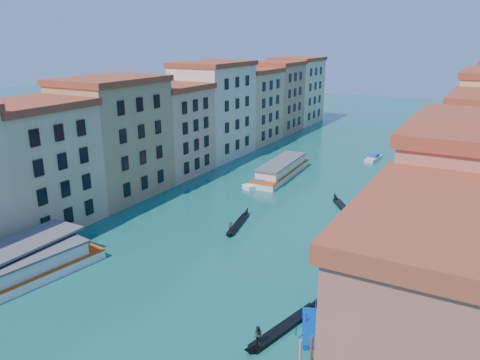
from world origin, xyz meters
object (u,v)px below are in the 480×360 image
object	(u,v)px
vaporetto_near	(13,275)
vaporetto_far	(281,169)
vaporetto_stop	(14,265)
gondola_fore	(238,223)
gondola_right	(284,325)
blue_dock	(324,329)

from	to	relation	value
vaporetto_near	vaporetto_far	world-z (taller)	vaporetto_near
vaporetto_stop	gondola_fore	distance (m)	29.51
vaporetto_stop	gondola_right	bearing A→B (deg)	9.98
blue_dock	vaporetto_near	bearing A→B (deg)	172.94
vaporetto_far	gondola_right	xyz separation A→B (m)	(20.90, -45.92, -0.91)
vaporetto_near	gondola_right	bearing A→B (deg)	21.80
vaporetto_far	gondola_fore	world-z (taller)	vaporetto_far
vaporetto_stop	gondola_right	size ratio (longest dim) A/B	1.35
vaporetto_near	vaporetto_far	bearing A→B (deg)	89.28
vaporetto_far	blue_dock	distance (m)	50.51
gondola_fore	gondola_right	world-z (taller)	gondola_right
gondola_right	vaporetto_stop	bearing A→B (deg)	-155.84
vaporetto_far	gondola_fore	distance (m)	26.51
vaporetto_stop	vaporetto_far	xyz separation A→B (m)	(10.22, 51.39, -0.06)
vaporetto_near	gondola_right	distance (m)	29.98
vaporetto_stop	vaporetto_near	world-z (taller)	vaporetto_stop
vaporetto_near	blue_dock	distance (m)	33.68
vaporetto_stop	blue_dock	bearing A→B (deg)	11.67
vaporetto_stop	vaporetto_far	world-z (taller)	vaporetto_stop
vaporetto_stop	blue_dock	world-z (taller)	vaporetto_stop
gondola_fore	gondola_right	distance (m)	25.55
vaporetto_stop	blue_dock	size ratio (longest dim) A/B	2.30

